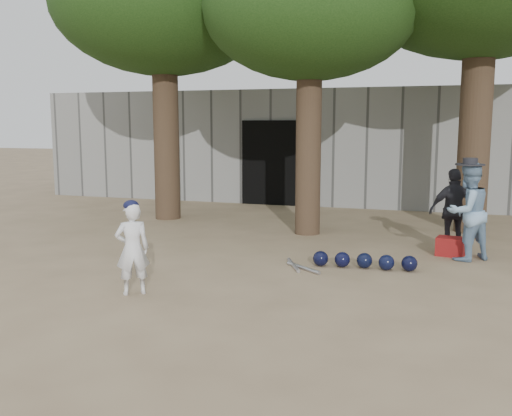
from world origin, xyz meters
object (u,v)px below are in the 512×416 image
(spectator_dark, at_px, (454,211))
(red_bag, at_px, (450,246))
(boy_player, at_px, (132,249))
(spectator_blue, at_px, (468,212))

(spectator_dark, height_order, red_bag, spectator_dark)
(boy_player, distance_m, red_bag, 5.13)
(spectator_blue, height_order, red_bag, spectator_blue)
(spectator_blue, distance_m, red_bag, 0.69)
(red_bag, bearing_deg, spectator_blue, -46.59)
(boy_player, distance_m, spectator_blue, 5.14)
(boy_player, distance_m, spectator_dark, 5.34)
(spectator_dark, bearing_deg, spectator_blue, 89.83)
(spectator_blue, bearing_deg, red_bag, -87.15)
(boy_player, height_order, spectator_blue, spectator_blue)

